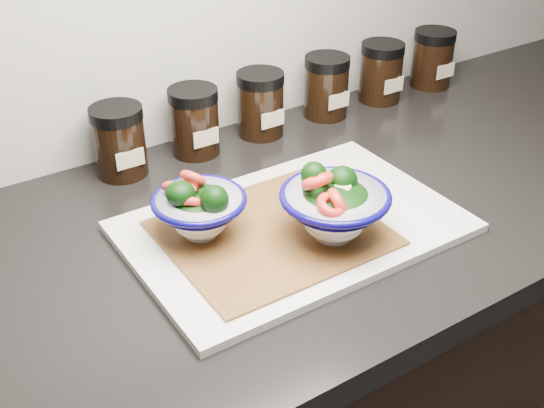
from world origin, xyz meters
TOP-DOWN VIEW (x-y plane):
  - cabinet at (0.00, 1.45)m, footprint 3.43×0.58m
  - countertop at (0.00, 1.45)m, footprint 3.50×0.60m
  - cutting_board at (-0.17, 1.41)m, footprint 0.45×0.30m
  - bamboo_mat at (-0.21, 1.40)m, footprint 0.28×0.24m
  - bowl_left at (-0.29, 1.45)m, footprint 0.13×0.13m
  - bowl_right at (-0.15, 1.35)m, footprint 0.15×0.15m
  - spice_jar_a at (-0.31, 1.69)m, footprint 0.08×0.08m
  - spice_jar_b at (-0.17, 1.69)m, footprint 0.08×0.08m
  - spice_jar_c at (-0.05, 1.69)m, footprint 0.08×0.08m
  - spice_jar_d at (0.10, 1.69)m, footprint 0.08×0.08m
  - spice_jar_e at (0.23, 1.69)m, footprint 0.08×0.08m
  - spice_jar_f at (0.36, 1.69)m, footprint 0.08×0.08m

SIDE VIEW (x-z plane):
  - cabinet at x=0.00m, z-range 0.00..0.86m
  - countertop at x=0.00m, z-range 0.86..0.90m
  - cutting_board at x=-0.17m, z-range 0.90..0.91m
  - bamboo_mat at x=-0.21m, z-range 0.91..0.92m
  - bowl_left at x=-0.29m, z-range 0.91..1.00m
  - spice_jar_a at x=-0.31m, z-range 0.90..1.01m
  - spice_jar_b at x=-0.17m, z-range 0.90..1.01m
  - spice_jar_c at x=-0.05m, z-range 0.90..1.01m
  - spice_jar_d at x=0.10m, z-range 0.90..1.01m
  - spice_jar_e at x=0.23m, z-range 0.90..1.01m
  - spice_jar_f at x=0.36m, z-range 0.90..1.01m
  - bowl_right at x=-0.15m, z-range 0.91..1.01m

